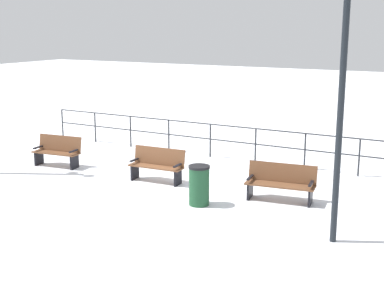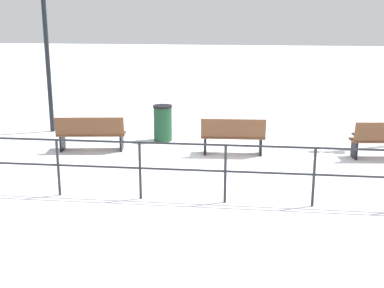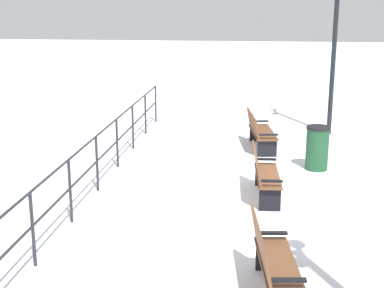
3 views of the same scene
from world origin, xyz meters
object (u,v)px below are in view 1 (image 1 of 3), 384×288
Objects in this scene: bench_second at (157,164)px; bench_third at (281,182)px; lamppost_middle at (343,68)px; trash_bin at (199,185)px; bench_nearest at (58,151)px.

bench_third is (-0.07, 3.56, -0.03)m from bench_second.
bench_second is at bearing -109.24° from lamppost_middle.
bench_third is 4.01m from lamppost_middle.
bench_nearest is at bearing -101.45° from trash_bin.
bench_second reaches higher than bench_nearest.
bench_second is at bearing -96.78° from bench_third.
trash_bin is at bearing 71.98° from bench_nearest.
trash_bin reaches higher than bench_second.
lamppost_middle reaches higher than bench_nearest.
bench_nearest is at bearing -91.86° from bench_second.
bench_second is at bearing 84.60° from bench_nearest.
bench_nearest is 0.98× the size of bench_second.
bench_nearest reaches higher than bench_third.
bench_nearest is 7.14m from bench_third.
bench_second reaches higher than bench_third.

